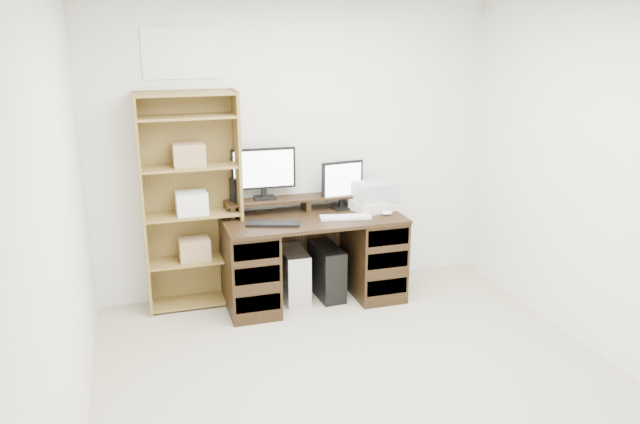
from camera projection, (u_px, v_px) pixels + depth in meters
name	position (u px, v px, depth m)	size (l,w,h in m)	color
room	(386.00, 213.00, 3.57)	(3.54, 4.04, 2.54)	#BAB293
desk	(313.00, 257.00, 5.33)	(1.50, 0.70, 0.75)	black
riser_shelf	(306.00, 200.00, 5.39)	(1.40, 0.22, 0.12)	black
monitor_wide	(264.00, 171.00, 5.26)	(0.55, 0.15, 0.43)	black
monitor_small	(342.00, 183.00, 5.41)	(0.38, 0.16, 0.42)	black
speaker	(236.00, 190.00, 5.21)	(0.08, 0.08, 0.20)	black
keyboard_black	(273.00, 224.00, 5.00)	(0.43, 0.14, 0.02)	black
keyboard_white	(346.00, 217.00, 5.18)	(0.42, 0.13, 0.02)	silver
mouse	(387.00, 213.00, 5.27)	(0.10, 0.06, 0.04)	white
printer	(375.00, 204.00, 5.41)	(0.37, 0.28, 0.09)	beige
basket	(375.00, 191.00, 5.38)	(0.35, 0.25, 0.15)	#A2A7AD
tower_silver	(294.00, 274.00, 5.39)	(0.20, 0.45, 0.45)	silver
tower_black	(327.00, 271.00, 5.44)	(0.22, 0.47, 0.46)	black
bookshelf	(191.00, 200.00, 5.10)	(0.80, 0.30, 1.80)	olive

